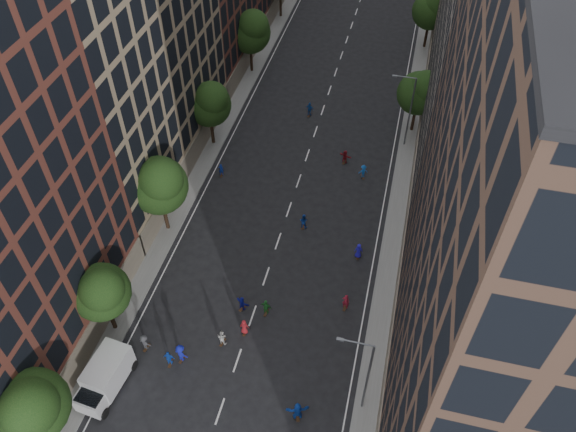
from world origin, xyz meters
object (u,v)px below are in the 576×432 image
object	(u,v)px
cargo_van	(105,377)
skater_0	(116,383)
streetlamp_far	(409,108)
streetlamp_near	(365,374)

from	to	relation	value
cargo_van	skater_0	size ratio (longest dim) A/B	3.69
streetlamp_far	skater_0	bearing A→B (deg)	-117.60
streetlamp_far	skater_0	xyz separation A→B (m)	(-18.87, -36.09, -4.42)
cargo_van	skater_0	bearing A→B (deg)	8.64
streetlamp_near	skater_0	size ratio (longest dim) A/B	6.04
streetlamp_near	cargo_van	distance (m)	20.24
skater_0	streetlamp_near	bearing A→B (deg)	170.99
streetlamp_far	cargo_van	world-z (taller)	streetlamp_far
streetlamp_near	cargo_van	bearing A→B (deg)	-170.97
streetlamp_far	skater_0	size ratio (longest dim) A/B	6.04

